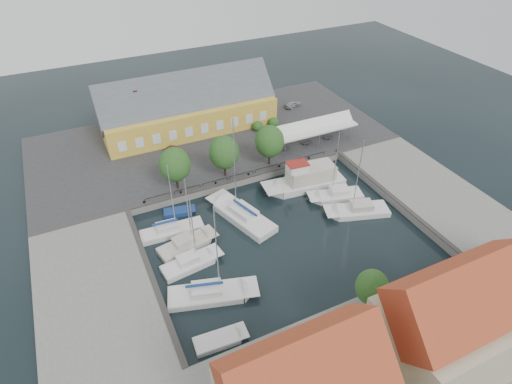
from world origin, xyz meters
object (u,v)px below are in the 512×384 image
(east_boat_b, at_px, (358,211))
(west_boat_d, at_px, (211,295))
(car_red, at_px, (176,153))
(launch_nw, at_px, (179,213))
(car_silver, at_px, (293,104))
(center_sailboat, at_px, (242,216))
(warehouse, at_px, (184,109))
(east_boat_a, at_px, (336,196))
(west_boat_a, at_px, (170,232))
(tent_canopy, at_px, (314,128))
(trawler, at_px, (307,180))
(launch_sw, at_px, (220,341))
(west_boat_c, at_px, (191,264))
(west_boat_b, at_px, (187,245))

(east_boat_b, relative_size, west_boat_d, 0.91)
(car_red, distance_m, launch_nw, 12.59)
(car_silver, xyz_separation_m, east_boat_b, (-6.71, -29.39, -1.33))
(center_sailboat, bearing_deg, east_boat_b, -21.29)
(warehouse, distance_m, east_boat_a, 29.71)
(center_sailboat, xyz_separation_m, west_boat_a, (-9.12, 1.15, -0.09))
(car_silver, bearing_deg, tent_canopy, 147.46)
(trawler, bearing_deg, west_boat_d, -146.42)
(tent_canopy, distance_m, east_boat_a, 13.62)
(tent_canopy, xyz_separation_m, launch_sw, (-26.39, -26.61, -3.59))
(warehouse, xyz_separation_m, tent_canopy, (16.60, -13.86, -0.74))
(west_boat_c, bearing_deg, tent_canopy, 32.04)
(tent_canopy, xyz_separation_m, west_boat_d, (-25.27, -21.20, -3.41))
(car_silver, bearing_deg, west_boat_a, 110.46)
(launch_sw, bearing_deg, west_boat_a, 89.80)
(west_boat_a, distance_m, west_boat_c, 6.28)
(east_boat_a, height_order, west_boat_b, east_boat_a)
(tent_canopy, bearing_deg, east_boat_a, -106.74)
(car_red, distance_m, west_boat_d, 27.09)
(center_sailboat, distance_m, west_boat_d, 12.98)
(warehouse, bearing_deg, west_boat_d, -103.89)
(east_boat_b, height_order, west_boat_d, west_boat_d)
(east_boat_b, relative_size, west_boat_a, 1.10)
(center_sailboat, xyz_separation_m, east_boat_b, (14.15, -5.51, -0.10))
(launch_nw, bearing_deg, west_boat_d, -94.12)
(west_boat_b, relative_size, launch_sw, 1.89)
(car_red, xyz_separation_m, launch_nw, (-3.48, -11.99, -1.58))
(trawler, xyz_separation_m, launch_sw, (-20.29, -18.13, -0.93))
(center_sailboat, height_order, west_boat_c, center_sailboat)
(center_sailboat, bearing_deg, tent_canopy, 32.64)
(car_silver, distance_m, center_sailboat, 31.73)
(warehouse, relative_size, east_boat_b, 2.48)
(warehouse, height_order, car_red, warehouse)
(west_boat_a, bearing_deg, west_boat_c, -84.75)
(tent_canopy, distance_m, car_red, 21.54)
(center_sailboat, height_order, east_boat_a, center_sailboat)
(launch_nw, bearing_deg, east_boat_b, -25.35)
(west_boat_c, bearing_deg, launch_nw, 80.86)
(tent_canopy, relative_size, launch_sw, 2.61)
(west_boat_b, bearing_deg, center_sailboat, 14.04)
(car_red, relative_size, center_sailboat, 0.28)
(east_boat_a, bearing_deg, west_boat_b, -178.90)
(west_boat_c, bearing_deg, trawler, 21.24)
(warehouse, bearing_deg, center_sailboat, -91.42)
(car_red, relative_size, launch_nw, 0.93)
(center_sailboat, relative_size, west_boat_c, 1.47)
(east_boat_b, height_order, west_boat_a, east_boat_b)
(car_red, distance_m, west_boat_b, 19.10)
(launch_sw, bearing_deg, warehouse, 76.39)
(west_boat_b, bearing_deg, car_red, 76.26)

